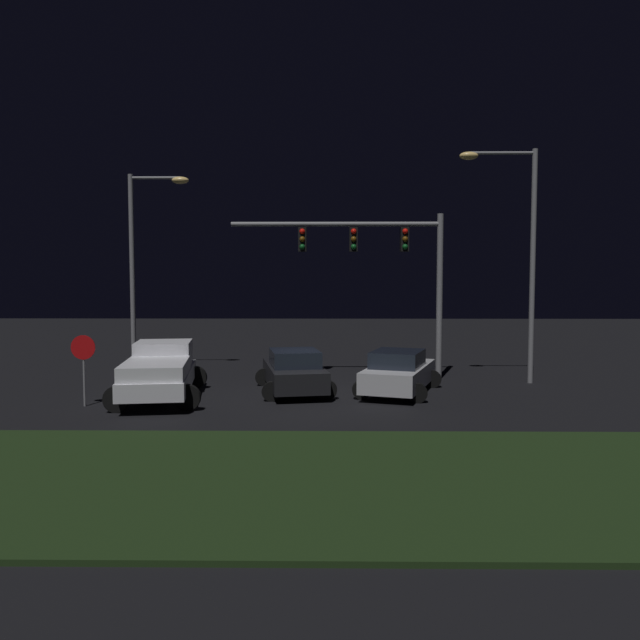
{
  "coord_description": "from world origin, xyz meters",
  "views": [
    {
      "loc": [
        0.84,
        -21.56,
        4.02
      ],
      "look_at": [
        0.57,
        1.18,
        2.49
      ],
      "focal_mm": 35.66,
      "sensor_mm": 36.0,
      "label": 1
    }
  ],
  "objects_px": {
    "street_lamp_left": "(144,249)",
    "stop_sign": "(83,357)",
    "traffic_signal_gantry": "(378,255)",
    "car_sedan": "(399,372)",
    "street_lamp_right": "(518,238)",
    "pickup_truck": "(160,368)",
    "car_sedan_far": "(294,371)"
  },
  "relations": [
    {
      "from": "street_lamp_left",
      "to": "traffic_signal_gantry",
      "type": "bearing_deg",
      "value": -7.47
    },
    {
      "from": "street_lamp_left",
      "to": "street_lamp_right",
      "type": "height_order",
      "value": "street_lamp_right"
    },
    {
      "from": "street_lamp_left",
      "to": "stop_sign",
      "type": "distance_m",
      "value": 7.72
    },
    {
      "from": "car_sedan",
      "to": "traffic_signal_gantry",
      "type": "bearing_deg",
      "value": 27.11
    },
    {
      "from": "street_lamp_right",
      "to": "traffic_signal_gantry",
      "type": "bearing_deg",
      "value": 169.43
    },
    {
      "from": "pickup_truck",
      "to": "stop_sign",
      "type": "xyz_separation_m",
      "value": [
        -2.03,
        -1.35,
        0.56
      ]
    },
    {
      "from": "traffic_signal_gantry",
      "to": "car_sedan",
      "type": "bearing_deg",
      "value": -81.36
    },
    {
      "from": "stop_sign",
      "to": "car_sedan_far",
      "type": "bearing_deg",
      "value": 21.15
    },
    {
      "from": "street_lamp_left",
      "to": "street_lamp_right",
      "type": "bearing_deg",
      "value": -8.56
    },
    {
      "from": "street_lamp_left",
      "to": "street_lamp_right",
      "type": "xyz_separation_m",
      "value": [
        14.78,
        -2.23,
        0.33
      ]
    },
    {
      "from": "pickup_truck",
      "to": "street_lamp_left",
      "type": "bearing_deg",
      "value": 12.68
    },
    {
      "from": "pickup_truck",
      "to": "car_sedan",
      "type": "xyz_separation_m",
      "value": [
        8.01,
        0.99,
        -0.26
      ]
    },
    {
      "from": "pickup_truck",
      "to": "car_sedan_far",
      "type": "distance_m",
      "value": 4.53
    },
    {
      "from": "stop_sign",
      "to": "street_lamp_left",
      "type": "bearing_deg",
      "value": 90.34
    },
    {
      "from": "car_sedan",
      "to": "traffic_signal_gantry",
      "type": "relative_size",
      "value": 0.57
    },
    {
      "from": "car_sedan_far",
      "to": "street_lamp_right",
      "type": "bearing_deg",
      "value": -86.28
    },
    {
      "from": "pickup_truck",
      "to": "street_lamp_left",
      "type": "xyz_separation_m",
      "value": [
        -2.07,
        5.47,
        4.17
      ]
    },
    {
      "from": "car_sedan",
      "to": "traffic_signal_gantry",
      "type": "height_order",
      "value": "traffic_signal_gantry"
    },
    {
      "from": "traffic_signal_gantry",
      "to": "pickup_truck",
      "type": "bearing_deg",
      "value": -150.71
    },
    {
      "from": "car_sedan",
      "to": "street_lamp_left",
      "type": "bearing_deg",
      "value": 84.48
    },
    {
      "from": "pickup_truck",
      "to": "street_lamp_left",
      "type": "relative_size",
      "value": 0.68
    },
    {
      "from": "car_sedan_far",
      "to": "street_lamp_right",
      "type": "xyz_separation_m",
      "value": [
        8.33,
        2.11,
        4.77
      ]
    },
    {
      "from": "traffic_signal_gantry",
      "to": "stop_sign",
      "type": "bearing_deg",
      "value": -149.78
    },
    {
      "from": "street_lamp_right",
      "to": "street_lamp_left",
      "type": "bearing_deg",
      "value": 171.44
    },
    {
      "from": "car_sedan",
      "to": "street_lamp_left",
      "type": "relative_size",
      "value": 0.58
    },
    {
      "from": "traffic_signal_gantry",
      "to": "street_lamp_left",
      "type": "relative_size",
      "value": 1.01
    },
    {
      "from": "car_sedan_far",
      "to": "street_lamp_left",
      "type": "height_order",
      "value": "street_lamp_left"
    },
    {
      "from": "pickup_truck",
      "to": "street_lamp_right",
      "type": "xyz_separation_m",
      "value": [
        12.71,
        3.25,
        4.51
      ]
    },
    {
      "from": "car_sedan_far",
      "to": "pickup_truck",
      "type": "bearing_deg",
      "value": 94.02
    },
    {
      "from": "car_sedan_far",
      "to": "stop_sign",
      "type": "bearing_deg",
      "value": 100.64
    },
    {
      "from": "car_sedan",
      "to": "stop_sign",
      "type": "xyz_separation_m",
      "value": [
        -10.04,
        -2.33,
        0.82
      ]
    },
    {
      "from": "traffic_signal_gantry",
      "to": "street_lamp_left",
      "type": "xyz_separation_m",
      "value": [
        -9.59,
        1.26,
        0.27
      ]
    }
  ]
}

